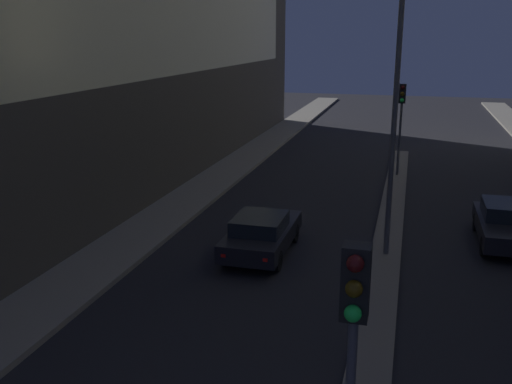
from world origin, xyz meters
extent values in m
cube|color=#66605B|center=(0.00, 16.61, 0.07)|extent=(0.94, 31.22, 0.14)
cube|color=black|center=(0.00, 4.05, 4.08)|extent=(0.32, 0.28, 0.90)
sphere|color=#4C0F0F|center=(0.00, 3.87, 4.38)|extent=(0.20, 0.20, 0.20)
sphere|color=#4C380A|center=(0.00, 3.87, 4.08)|extent=(0.20, 0.20, 0.20)
sphere|color=#1EEA4C|center=(0.00, 3.87, 3.78)|extent=(0.20, 0.20, 0.20)
cylinder|color=#4C4C51|center=(0.00, 26.11, 1.88)|extent=(0.12, 0.12, 3.50)
cube|color=black|center=(0.00, 26.11, 4.08)|extent=(0.32, 0.28, 0.90)
sphere|color=#4C0F0F|center=(0.00, 25.93, 4.38)|extent=(0.20, 0.20, 0.20)
sphere|color=#4C380A|center=(0.00, 25.93, 4.08)|extent=(0.20, 0.20, 0.20)
sphere|color=#1EEA4C|center=(0.00, 25.93, 3.78)|extent=(0.20, 0.20, 0.20)
cylinder|color=#4C4C51|center=(0.00, 15.29, 4.46)|extent=(0.16, 0.16, 8.65)
cube|color=black|center=(-3.85, 14.61, 0.60)|extent=(1.79, 4.07, 0.56)
cube|color=black|center=(-3.85, 14.31, 1.11)|extent=(1.52, 1.83, 0.46)
cube|color=red|center=(-4.48, 12.58, 0.63)|extent=(0.14, 0.04, 0.10)
cube|color=red|center=(-3.23, 12.58, 0.63)|extent=(0.14, 0.04, 0.10)
cylinder|color=black|center=(-4.64, 15.88, 0.32)|extent=(0.22, 0.64, 0.64)
cylinder|color=black|center=(-3.07, 15.88, 0.32)|extent=(0.22, 0.64, 0.64)
cylinder|color=black|center=(-4.64, 13.35, 0.32)|extent=(0.22, 0.64, 0.64)
cylinder|color=black|center=(-3.07, 13.35, 0.32)|extent=(0.22, 0.64, 0.64)
cube|color=black|center=(3.85, 17.46, 0.60)|extent=(1.93, 4.02, 0.56)
cube|color=black|center=(3.85, 17.77, 1.13)|extent=(1.64, 1.81, 0.49)
cube|color=red|center=(3.18, 19.47, 0.63)|extent=(0.14, 0.04, 0.10)
cylinder|color=black|center=(3.00, 18.71, 0.32)|extent=(0.22, 0.64, 0.64)
cylinder|color=black|center=(3.00, 16.22, 0.32)|extent=(0.22, 0.64, 0.64)
camera|label=1|loc=(0.48, -1.97, 6.79)|focal=40.00mm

